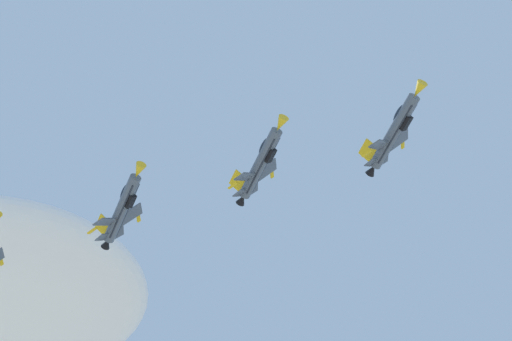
% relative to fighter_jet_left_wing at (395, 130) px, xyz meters
% --- Properties ---
extents(fighter_jet_left_wing, '(8.58, 15.31, 7.49)m').
position_rel_fighter_jet_left_wing_xyz_m(fighter_jet_left_wing, '(0.00, 0.00, 0.00)').
color(fighter_jet_left_wing, '#4C5666').
extents(fighter_jet_right_wing, '(8.46, 15.31, 7.72)m').
position_rel_fighter_jet_left_wing_xyz_m(fighter_jet_right_wing, '(-18.30, 7.58, 3.08)').
color(fighter_jet_right_wing, '#4C5666').
extents(fighter_jet_left_outer, '(8.54, 15.31, 7.56)m').
position_rel_fighter_jet_left_wing_xyz_m(fighter_jet_left_outer, '(-38.36, 14.73, 1.22)').
color(fighter_jet_left_outer, '#4C5666').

